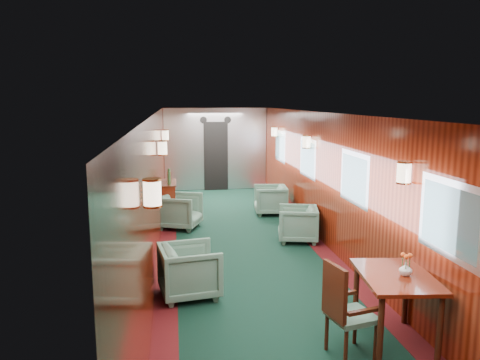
{
  "coord_description": "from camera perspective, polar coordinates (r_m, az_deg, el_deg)",
  "views": [
    {
      "loc": [
        -1.2,
        -7.66,
        2.62
      ],
      "look_at": [
        0.0,
        0.81,
        1.15
      ],
      "focal_mm": 35.0,
      "sensor_mm": 36.0,
      "label": 1
    }
  ],
  "objects": [
    {
      "name": "armchair_right_near",
      "position": [
        8.84,
        7.05,
        -5.33
      ],
      "size": [
        0.87,
        0.85,
        0.66
      ],
      "primitive_type": "imported",
      "rotation": [
        0.0,
        0.0,
        -1.8
      ],
      "color": "#204B40",
      "rests_on": "ground"
    },
    {
      "name": "bulkhead",
      "position": [
        13.7,
        -2.99,
        3.72
      ],
      "size": [
        2.98,
        0.17,
        2.39
      ],
      "color": "silver",
      "rests_on": "ground"
    },
    {
      "name": "credenza",
      "position": [
        10.22,
        -8.66,
        -2.62
      ],
      "size": [
        0.31,
        0.98,
        1.16
      ],
      "color": "#651D0D",
      "rests_on": "ground"
    },
    {
      "name": "armchair_left_far",
      "position": [
        9.73,
        -7.28,
        -3.78
      ],
      "size": [
        1.0,
        0.99,
        0.71
      ],
      "primitive_type": "imported",
      "rotation": [
        0.0,
        0.0,
        1.21
      ],
      "color": "#204B40",
      "rests_on": "ground"
    },
    {
      "name": "armchair_left_near",
      "position": [
        6.43,
        -6.15,
        -10.94
      ],
      "size": [
        0.89,
        0.87,
        0.71
      ],
      "primitive_type": "imported",
      "rotation": [
        0.0,
        0.0,
        1.73
      ],
      "color": "#204B40",
      "rests_on": "ground"
    },
    {
      "name": "flower_vase",
      "position": [
        5.31,
        19.54,
        -10.21
      ],
      "size": [
        0.17,
        0.17,
        0.14
      ],
      "primitive_type": "imported",
      "rotation": [
        0.0,
        0.0,
        -0.28
      ],
      "color": "beige",
      "rests_on": "dining_table"
    },
    {
      "name": "side_chair",
      "position": [
        5.03,
        12.55,
        -14.86
      ],
      "size": [
        0.53,
        0.55,
        1.01
      ],
      "rotation": [
        0.0,
        0.0,
        0.23
      ],
      "color": "#204B40",
      "rests_on": "ground"
    },
    {
      "name": "armchair_right_far",
      "position": [
        10.86,
        3.73,
        -2.42
      ],
      "size": [
        0.8,
        0.78,
        0.67
      ],
      "primitive_type": "imported",
      "rotation": [
        0.0,
        0.0,
        -1.67
      ],
      "color": "#204B40",
      "rests_on": "ground"
    },
    {
      "name": "windows_right",
      "position": [
        8.44,
        10.6,
        1.61
      ],
      "size": [
        0.02,
        8.6,
        0.8
      ],
      "color": "#B4B8BB",
      "rests_on": "ground"
    },
    {
      "name": "room",
      "position": [
        7.82,
        0.83,
        2.51
      ],
      "size": [
        12.0,
        12.1,
        2.4
      ],
      "color": "black",
      "rests_on": "ground"
    },
    {
      "name": "dining_table",
      "position": [
        5.38,
        18.45,
        -12.12
      ],
      "size": [
        0.85,
        1.13,
        0.79
      ],
      "rotation": [
        0.0,
        0.0,
        -0.12
      ],
      "color": "#651D0D",
      "rests_on": "ground"
    },
    {
      "name": "wall_sconces",
      "position": [
        8.36,
        0.23,
        4.05
      ],
      "size": [
        2.97,
        7.97,
        0.25
      ],
      "color": "#FFEBC6",
      "rests_on": "ground"
    }
  ]
}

